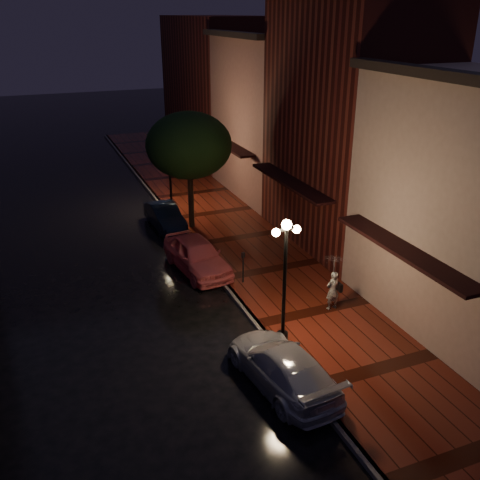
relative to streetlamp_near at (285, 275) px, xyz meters
name	(u,v)px	position (x,y,z in m)	size (l,w,h in m)	color
ground	(221,281)	(-0.35, 5.00, -2.60)	(120.00, 120.00, 0.00)	black
sidewalk	(271,271)	(1.90, 5.00, -2.53)	(4.50, 60.00, 0.15)	#48170C
curb	(221,280)	(-0.35, 5.00, -2.53)	(0.25, 60.00, 0.15)	#595451
storefront_near	(480,209)	(6.65, -1.00, 1.65)	(5.00, 8.00, 8.50)	gray
storefront_mid	(350,127)	(6.65, 7.00, 2.90)	(5.00, 8.00, 11.00)	#511914
storefront_far	(274,119)	(6.65, 15.00, 1.90)	(5.00, 8.00, 9.00)	#8C5951
storefront_extra	(216,89)	(6.65, 25.00, 2.40)	(5.00, 12.00, 10.00)	#511914
streetlamp_near	(285,275)	(0.00, 0.00, 0.00)	(0.96, 0.36, 4.31)	black
streetlamp_far	(169,166)	(0.00, 14.00, 0.00)	(0.96, 0.36, 4.31)	black
street_tree	(189,147)	(0.26, 10.99, 1.64)	(4.16, 4.16, 5.80)	black
pink_car	(197,255)	(-0.95, 6.33, -1.87)	(1.73, 4.30, 1.47)	#E75F62
navy_car	(165,216)	(-0.95, 11.73, -1.99)	(1.29, 3.69, 1.21)	black
silver_car	(282,366)	(-0.95, -1.89, -1.95)	(1.83, 4.50, 1.30)	#B8B8C1
woman_with_umbrella	(334,275)	(2.60, 1.20, -1.06)	(0.88, 0.89, 2.11)	white
parking_meter	(243,264)	(0.36, 4.36, -1.66)	(0.14, 0.12, 1.31)	black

